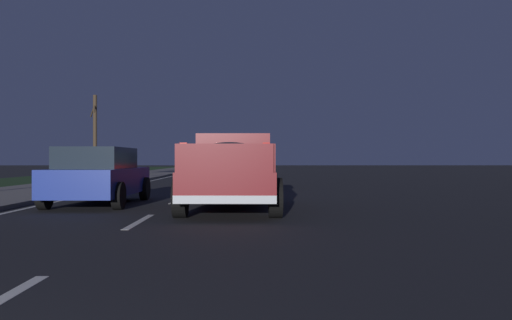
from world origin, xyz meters
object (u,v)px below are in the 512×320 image
(sedan_blue, at_px, (99,176))
(bare_tree_far, at_px, (95,134))
(sedan_black, at_px, (243,165))
(pickup_truck, at_px, (233,169))
(sedan_red, at_px, (239,169))

(sedan_blue, relative_size, bare_tree_far, 0.74)
(sedan_black, distance_m, bare_tree_far, 11.19)
(sedan_blue, relative_size, sedan_black, 1.00)
(pickup_truck, bearing_deg, sedan_black, 0.28)
(sedan_black, relative_size, sedan_red, 1.00)
(sedan_black, bearing_deg, sedan_red, -179.79)
(sedan_blue, bearing_deg, bare_tree_far, 17.13)
(pickup_truck, distance_m, sedan_blue, 3.89)
(pickup_truck, relative_size, bare_tree_far, 0.92)
(pickup_truck, xyz_separation_m, sedan_red, (10.64, 0.07, -0.20))
(pickup_truck, height_order, sedan_blue, pickup_truck)
(sedan_black, height_order, sedan_red, same)
(pickup_truck, xyz_separation_m, sedan_black, (26.72, 0.13, -0.20))
(pickup_truck, xyz_separation_m, sedan_blue, (1.30, 3.66, -0.20))
(sedan_red, bearing_deg, sedan_black, 0.21)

